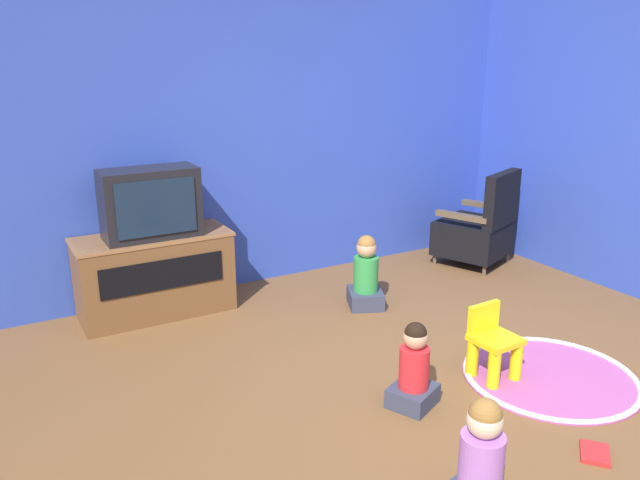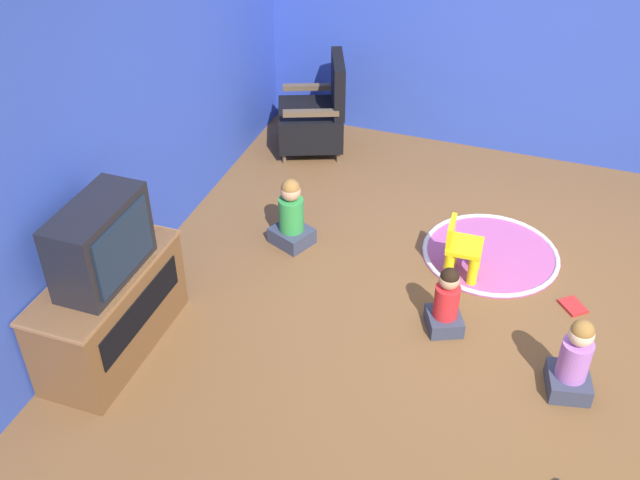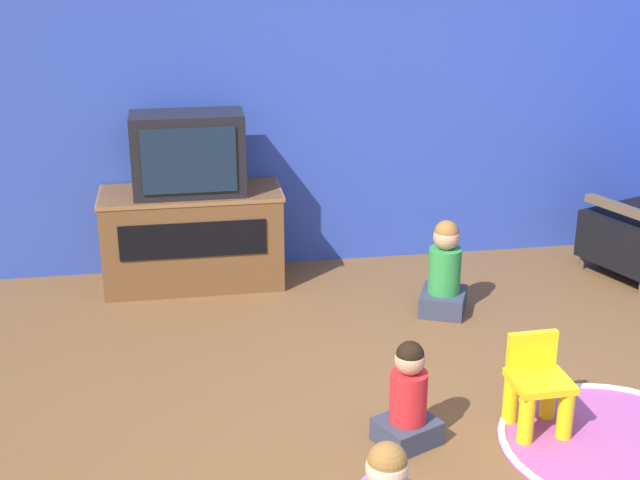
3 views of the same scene
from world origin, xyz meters
TOP-DOWN VIEW (x-y plane):
  - ground_plane at (0.00, 0.00)m, footprint 30.00×30.00m
  - wall_back at (-0.24, 2.56)m, footprint 5.52×0.12m
  - tv_cabinet at (-1.21, 2.23)m, footprint 1.19×0.51m
  - television at (-1.21, 2.18)m, footprint 0.71×0.34m
  - yellow_kid_chair at (0.36, 0.15)m, footprint 0.28×0.27m
  - play_mat at (0.68, -0.04)m, footprint 1.10×1.10m
  - child_watching_center at (-0.28, 0.14)m, footprint 0.34×0.32m
  - child_watching_right at (0.31, 1.52)m, footprint 0.37×0.39m

SIDE VIEW (x-z plane):
  - ground_plane at x=0.00m, z-range 0.00..0.00m
  - play_mat at x=0.68m, z-range -0.01..0.03m
  - yellow_kid_chair at x=0.36m, z-range -0.03..0.45m
  - child_watching_center at x=-0.28m, z-range -0.04..0.49m
  - child_watching_right at x=0.31m, z-range -0.04..0.56m
  - tv_cabinet at x=-1.21m, z-range 0.01..0.66m
  - television at x=-1.21m, z-range 0.64..1.17m
  - wall_back at x=-0.24m, z-range 0.00..2.64m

